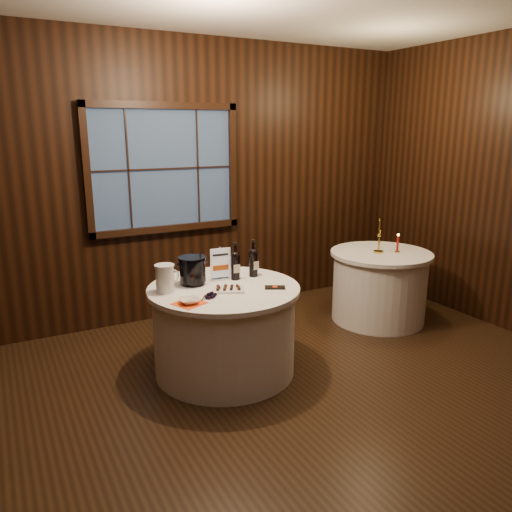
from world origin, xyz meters
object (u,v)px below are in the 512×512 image
port_bottle_right (253,261)px  red_candle (398,245)px  glass_pitcher (165,278)px  sign_stand (220,269)px  chocolate_box (275,287)px  main_table (224,329)px  grape_bunch (212,296)px  ice_bucket (193,270)px  chocolate_plate (228,289)px  brass_candlestick (379,240)px  cracker_bowl (189,301)px  side_table (379,286)px  port_bottle_left (235,264)px

port_bottle_right → red_candle: (1.77, 0.05, -0.06)m
glass_pitcher → red_candle: bearing=-10.3°
sign_stand → chocolate_box: size_ratio=1.76×
main_table → chocolate_box: size_ratio=7.62×
sign_stand → chocolate_box: 0.53m
glass_pitcher → grape_bunch: bearing=-62.7°
port_bottle_right → red_candle: bearing=-11.1°
ice_bucket → chocolate_plate: ice_bucket is taller
chocolate_plate → grape_bunch: grape_bunch is taller
grape_bunch → brass_candlestick: size_ratio=0.49×
glass_pitcher → cracker_bowl: glass_pitcher is taller
ice_bucket → cracker_bowl: 0.49m
ice_bucket → red_candle: 2.34m
chocolate_box → red_candle: red_candle is taller
main_table → side_table: 2.02m
sign_stand → chocolate_plate: (-0.07, -0.31, -0.09)m
glass_pitcher → brass_candlestick: size_ratio=0.61×
main_table → cracker_bowl: size_ratio=8.39×
side_table → chocolate_box: chocolate_box is taller
cracker_bowl → port_bottle_right: bearing=28.1°
port_bottle_left → red_candle: bearing=7.6°
side_table → red_candle: red_candle is taller
ice_bucket → glass_pitcher: size_ratio=1.05×
main_table → grape_bunch: 0.51m
side_table → chocolate_box: 1.77m
chocolate_plate → brass_candlestick: bearing=11.7°
chocolate_box → glass_pitcher: size_ratio=0.73×
port_bottle_left → glass_pitcher: size_ratio=1.45×
side_table → glass_pitcher: 2.53m
chocolate_plate → side_table: bearing=11.6°
side_table → ice_bucket: ice_bucket is taller
chocolate_box → glass_pitcher: 0.90m
port_bottle_left → red_candle: (1.95, 0.06, -0.06)m
port_bottle_right → ice_bucket: 0.57m
cracker_bowl → glass_pitcher: bearing=101.1°
glass_pitcher → brass_candlestick: brass_candlestick is taller
main_table → port_bottle_left: 0.57m
main_table → ice_bucket: 0.58m
grape_bunch → ice_bucket: bearing=90.2°
glass_pitcher → port_bottle_right: bearing=-8.7°
side_table → port_bottle_right: port_bottle_right is taller
main_table → red_candle: 2.19m
grape_bunch → red_candle: size_ratio=0.90×
side_table → cracker_bowl: size_ratio=7.08×
port_bottle_left → glass_pitcher: (-0.65, -0.05, -0.03)m
port_bottle_left → port_bottle_right: port_bottle_right is taller
cracker_bowl → red_candle: (2.54, 0.46, 0.06)m
port_bottle_right → glass_pitcher: port_bottle_right is taller
grape_bunch → cracker_bowl: (-0.20, -0.03, 0.00)m
side_table → grape_bunch: 2.30m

